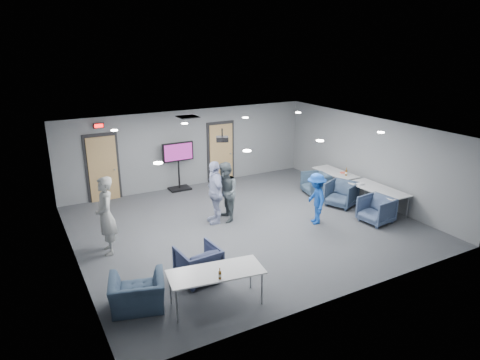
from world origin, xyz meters
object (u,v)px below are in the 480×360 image
bottle_right (346,173)px  table_front_left (216,273)px  table_right_b (378,190)px  person_b (225,192)px  person_a (106,216)px  person_d (316,199)px  tv_stand (179,163)px  bottle_front (220,275)px  chair_right_c (376,210)px  projector (222,139)px  chair_front_b (137,293)px  chair_right_b (341,194)px  chair_front_a (198,264)px  table_right_a (335,173)px  person_c (215,192)px  chair_right_a (316,183)px

bottle_right → table_front_left: bearing=-151.8°
table_right_b → person_b: bearing=70.2°
person_a → table_right_b: (7.72, -1.20, -0.28)m
person_d → tv_stand: (-2.33, 4.55, 0.21)m
bottle_front → table_right_b: bearing=19.7°
tv_stand → chair_right_c: bearing=-54.1°
table_front_left → projector: bearing=70.2°
chair_front_b → bottle_front: size_ratio=4.53×
chair_front_b → chair_right_b: bearing=-146.2°
person_d → table_front_left: person_d is taller
chair_front_a → table_right_a: 6.96m
table_right_b → tv_stand: 6.55m
table_right_b → bottle_right: size_ratio=6.91×
person_a → person_c: (3.08, 0.41, -0.06)m
person_c → chair_front_a: (-1.67, -2.63, -0.51)m
chair_right_a → chair_front_a: chair_front_a is taller
person_c → bottle_front: 4.30m
chair_right_c → bottle_front: bottle_front is taller
table_right_a → bottle_front: size_ratio=7.36×
table_right_a → table_front_left: bearing=121.6°
bottle_front → tv_stand: (1.90, 7.03, 0.14)m
person_c → table_front_left: person_c is taller
chair_right_b → bottle_front: bearing=-84.6°
bottle_front → projector: size_ratio=0.55×
person_a → bottle_front: bearing=25.7°
bottle_front → person_d: bearing=30.4°
person_a → table_front_left: (1.36, -3.22, -0.28)m
person_b → projector: 1.54m
person_b → person_c: size_ratio=0.96×
person_a → chair_front_b: bearing=4.5°
bottle_right → chair_right_a: bearing=134.0°
table_right_a → bottle_right: size_ratio=6.02×
chair_front_a → table_right_b: (6.31, 1.02, 0.30)m
person_d → chair_right_a: 2.49m
chair_right_b → chair_right_c: bearing=-23.2°
chair_right_b → table_front_left: chair_right_b is taller
person_d → tv_stand: tv_stand is taller
chair_right_a → table_front_left: 7.06m
chair_front_b → table_right_a: (7.76, 3.32, 0.35)m
person_b → person_d: size_ratio=1.18×
person_d → person_a: bearing=-80.4°
person_a → person_c: bearing=102.9°
chair_front_a → chair_right_c: bearing=179.9°
table_right_a → bottle_front: 7.67m
person_b → chair_front_a: (-1.97, -2.58, -0.47)m
person_b → tv_stand: 3.18m
person_d → bottle_right: bearing=139.1°
table_right_b → chair_front_a: bearing=99.1°
table_right_a → tv_stand: (-4.52, 2.83, 0.27)m
person_c → bottle_right: 4.67m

